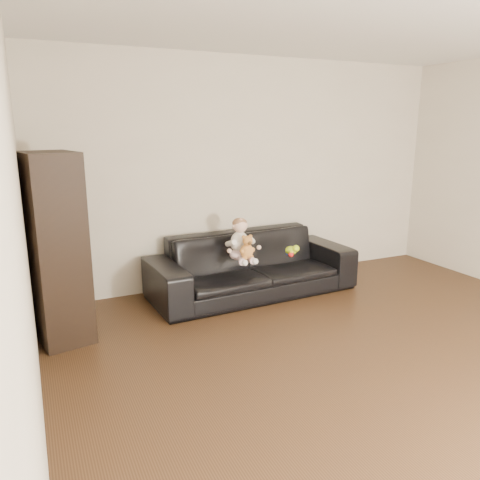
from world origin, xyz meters
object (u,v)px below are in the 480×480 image
cabinet (56,249)px  teddy_bear (247,247)px  toy_blue_disc (290,254)px  baby (241,242)px  toy_rattle (291,254)px  sofa (252,264)px  toy_green (291,251)px

cabinet → teddy_bear: 1.84m
cabinet → toy_blue_disc: (2.42, 0.21, -0.37)m
baby → toy_rattle: baby is taller
sofa → toy_rattle: size_ratio=37.27×
teddy_bear → toy_blue_disc: teddy_bear is taller
toy_green → toy_rattle: (-0.04, -0.08, -0.02)m
teddy_bear → toy_green: 0.61m
cabinet → toy_green: (2.42, 0.18, -0.33)m
toy_green → baby: bearing=176.3°
cabinet → teddy_bear: bearing=-9.0°
sofa → teddy_bear: bearing=-128.8°
sofa → cabinet: 2.11m
baby → toy_green: 0.62m
sofa → toy_rattle: (0.35, -0.24, 0.14)m
cabinet → teddy_bear: (1.83, 0.08, -0.20)m
cabinet → toy_rattle: cabinet is taller
toy_blue_disc → baby: bearing=179.0°
teddy_bear → toy_blue_disc: (0.59, 0.13, -0.17)m
toy_green → cabinet: bearing=-175.7°
teddy_bear → toy_blue_disc: size_ratio=2.98×
sofa → toy_green: sofa is taller
sofa → teddy_bear: 0.43m
toy_green → toy_rattle: bearing=-119.2°
cabinet → baby: bearing=-4.6°
sofa → toy_rattle: sofa is taller
sofa → toy_blue_disc: size_ratio=26.60×
teddy_bear → toy_green: (0.59, 0.10, -0.12)m
teddy_bear → toy_green: bearing=18.6°
teddy_bear → toy_rattle: bearing=11.1°
cabinet → baby: 1.84m
cabinet → toy_green: 2.45m
toy_green → toy_blue_disc: toy_green is taller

